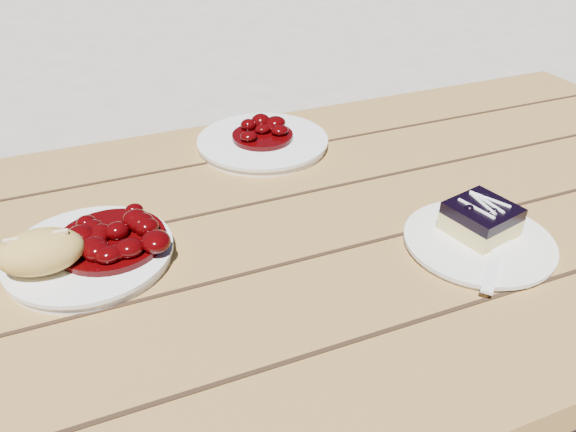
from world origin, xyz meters
name	(u,v)px	position (x,y,z in m)	size (l,w,h in m)	color
picnic_table	(204,333)	(0.00, 0.00, 0.59)	(2.00, 1.55, 0.75)	brown
main_plate	(90,255)	(-0.14, 0.03, 0.76)	(0.22, 0.22, 0.02)	white
goulash_stew	(109,231)	(-0.11, 0.03, 0.79)	(0.15, 0.15, 0.04)	#3D0203
bread_roll	(41,252)	(-0.19, 0.01, 0.79)	(0.11, 0.07, 0.06)	gold
dessert_plate	(478,242)	(0.37, -0.14, 0.76)	(0.20, 0.20, 0.01)	white
blueberry_cake	(481,219)	(0.38, -0.13, 0.78)	(0.10, 0.10, 0.05)	#F1DC83
fork_dessert	(494,264)	(0.35, -0.20, 0.76)	(0.03, 0.16, 0.01)	white
second_plate	(263,143)	(0.20, 0.27, 0.76)	(0.24, 0.24, 0.02)	white
second_stew	(262,128)	(0.20, 0.27, 0.79)	(0.11, 0.11, 0.04)	#3D0203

